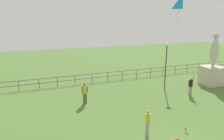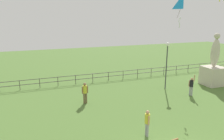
# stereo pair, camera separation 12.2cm
# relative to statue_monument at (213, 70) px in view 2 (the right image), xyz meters

# --- Properties ---
(statue_monument) EXTENTS (1.85, 1.85, 5.20)m
(statue_monument) POSITION_rel_statue_monument_xyz_m (0.00, 0.00, 0.00)
(statue_monument) COLOR beige
(statue_monument) RESTS_ON ground_plane
(lamppost) EXTENTS (0.36, 0.36, 4.45)m
(lamppost) POSITION_rel_statue_monument_xyz_m (-5.18, 0.54, 1.69)
(lamppost) COLOR #38383D
(lamppost) RESTS_ON ground_plane
(person_0) EXTENTS (0.32, 0.50, 1.92)m
(person_0) POSITION_rel_statue_monument_xyz_m (-4.13, -1.79, -0.58)
(person_0) COLOR #99999E
(person_0) RESTS_ON ground_plane
(person_1) EXTENTS (0.29, 0.48, 1.59)m
(person_1) POSITION_rel_statue_monument_xyz_m (-10.99, -6.24, -0.63)
(person_1) COLOR #99999E
(person_1) RESTS_ON ground_plane
(person_3) EXTENTS (0.52, 0.32, 1.71)m
(person_3) POSITION_rel_statue_monument_xyz_m (-13.17, -0.23, -0.56)
(person_3) COLOR brown
(person_3) RESTS_ON ground_plane
(kite_3) EXTENTS (1.10, 0.94, 2.69)m
(kite_3) POSITION_rel_statue_monument_xyz_m (-4.92, -0.83, 6.25)
(kite_3) COLOR #198CD1
(waterfront_railing) EXTENTS (36.02, 0.06, 0.95)m
(waterfront_railing) POSITION_rel_statue_monument_xyz_m (-11.08, 5.06, -0.91)
(waterfront_railing) COLOR #4C4742
(waterfront_railing) RESTS_ON ground_plane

